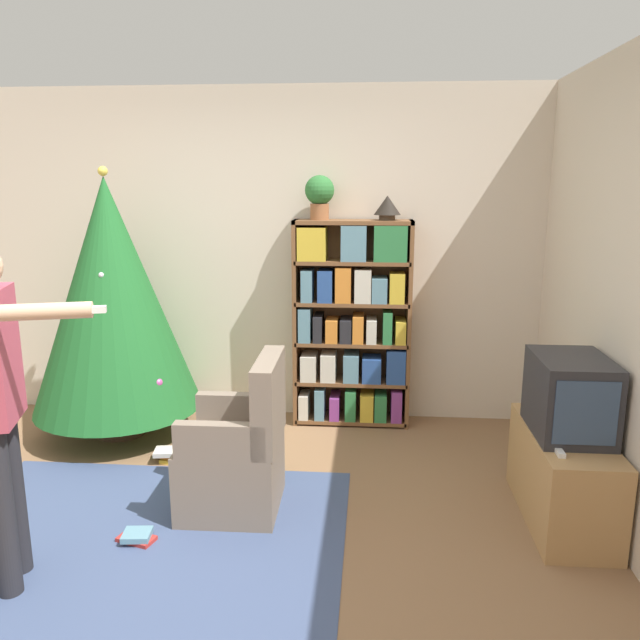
# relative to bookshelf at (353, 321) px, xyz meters

# --- Properties ---
(ground_plane) EXTENTS (14.00, 14.00, 0.00)m
(ground_plane) POSITION_rel_bookshelf_xyz_m (-0.81, -1.90, -0.83)
(ground_plane) COLOR #846042
(wall_back) EXTENTS (8.00, 0.10, 2.60)m
(wall_back) POSITION_rel_bookshelf_xyz_m (-0.81, 0.21, 0.47)
(wall_back) COLOR beige
(wall_back) RESTS_ON ground_plane
(area_rug) EXTENTS (2.25, 1.74, 0.01)m
(area_rug) POSITION_rel_bookshelf_xyz_m (-1.11, -1.79, -0.83)
(area_rug) COLOR #3D4C70
(area_rug) RESTS_ON ground_plane
(bookshelf) EXTENTS (0.90, 0.27, 1.60)m
(bookshelf) POSITION_rel_bookshelf_xyz_m (0.00, 0.00, 0.00)
(bookshelf) COLOR brown
(bookshelf) RESTS_ON ground_plane
(tv_stand) EXTENTS (0.40, 0.94, 0.52)m
(tv_stand) POSITION_rel_bookshelf_xyz_m (1.23, -1.37, -0.57)
(tv_stand) COLOR tan
(tv_stand) RESTS_ON ground_plane
(television) EXTENTS (0.38, 0.54, 0.44)m
(television) POSITION_rel_bookshelf_xyz_m (1.23, -1.37, -0.09)
(television) COLOR #28282D
(television) RESTS_ON tv_stand
(game_remote) EXTENTS (0.04, 0.12, 0.02)m
(game_remote) POSITION_rel_bookshelf_xyz_m (1.11, -1.65, -0.30)
(game_remote) COLOR white
(game_remote) RESTS_ON tv_stand
(christmas_tree) EXTENTS (1.22, 1.22, 1.99)m
(christmas_tree) POSITION_rel_bookshelf_xyz_m (-1.75, -0.38, 0.24)
(christmas_tree) COLOR #4C3323
(christmas_tree) RESTS_ON ground_plane
(armchair) EXTENTS (0.58, 0.57, 0.92)m
(armchair) POSITION_rel_bookshelf_xyz_m (-0.62, -1.39, -0.51)
(armchair) COLOR #7A6B5B
(armchair) RESTS_ON ground_plane
(potted_plant) EXTENTS (0.22, 0.22, 0.33)m
(potted_plant) POSITION_rel_bookshelf_xyz_m (-0.26, 0.01, 0.96)
(potted_plant) COLOR #935B38
(potted_plant) RESTS_ON bookshelf
(table_lamp) EXTENTS (0.20, 0.20, 0.18)m
(table_lamp) POSITION_rel_bookshelf_xyz_m (0.24, 0.01, 0.87)
(table_lamp) COLOR #473828
(table_lamp) RESTS_ON bookshelf
(book_pile_near_tree) EXTENTS (0.24, 0.18, 0.09)m
(book_pile_near_tree) POSITION_rel_bookshelf_xyz_m (-1.22, -0.83, -0.78)
(book_pile_near_tree) COLOR gold
(book_pile_near_tree) RESTS_ON ground_plane
(book_pile_by_chair) EXTENTS (0.22, 0.16, 0.06)m
(book_pile_by_chair) POSITION_rel_bookshelf_xyz_m (-1.09, -1.80, -0.80)
(book_pile_by_chair) COLOR #B22D28
(book_pile_by_chair) RESTS_ON ground_plane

